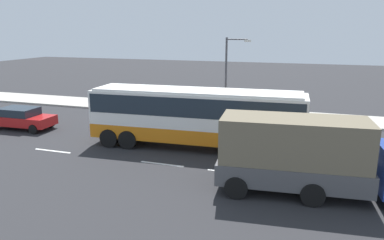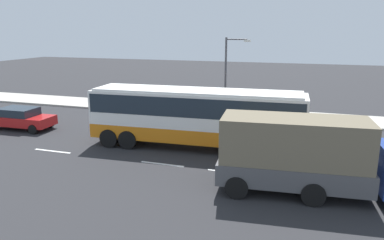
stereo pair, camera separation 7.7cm
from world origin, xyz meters
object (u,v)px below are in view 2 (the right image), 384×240
at_px(car_red_compact, 21,118).
at_px(pedestrian_near_curb, 166,95).
at_px(cargo_truck, 311,155).
at_px(street_lamp, 229,71).
at_px(coach_bus, 196,112).

height_order(car_red_compact, pedestrian_near_curb, pedestrian_near_curb).
relative_size(cargo_truck, street_lamp, 1.38).
bearing_deg(coach_bus, car_red_compact, 175.84).
xyz_separation_m(coach_bus, cargo_truck, (6.45, -4.53, -0.42)).
distance_m(coach_bus, street_lamp, 8.10).
bearing_deg(pedestrian_near_curb, cargo_truck, -118.16).
relative_size(car_red_compact, street_lamp, 0.74).
distance_m(car_red_compact, pedestrian_near_curb, 11.95).
relative_size(cargo_truck, pedestrian_near_curb, 4.84).
bearing_deg(pedestrian_near_curb, coach_bus, -127.91).
bearing_deg(pedestrian_near_curb, street_lamp, -86.92).
bearing_deg(street_lamp, car_red_compact, -149.51).
bearing_deg(pedestrian_near_curb, car_red_compact, 165.44).
xyz_separation_m(pedestrian_near_curb, street_lamp, (6.05, -1.99, 2.57)).
xyz_separation_m(car_red_compact, pedestrian_near_curb, (7.00, 9.68, 0.36)).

